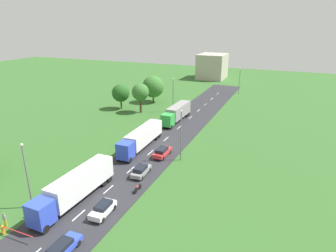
{
  "coord_description": "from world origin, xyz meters",
  "views": [
    {
      "loc": [
        21.86,
        -13.54,
        22.36
      ],
      "look_at": [
        0.28,
        37.58,
        2.76
      ],
      "focal_mm": 31.64,
      "sensor_mm": 36.0,
      "label": 1
    }
  ],
  "objects_px": {
    "truck_second": "(141,138)",
    "tree_pine": "(121,93)",
    "truck_lead": "(76,186)",
    "car_second": "(103,209)",
    "car_third": "(141,170)",
    "car_fourth": "(162,152)",
    "lamppost_lead": "(27,173)",
    "tree_birch": "(140,92)",
    "person_third": "(5,219)",
    "car_lead": "(62,248)",
    "distant_building": "(212,66)",
    "lamppost_third": "(173,93)",
    "tree_maple": "(153,87)",
    "lamppost_fourth": "(239,80)",
    "motorcycle_courier": "(138,188)",
    "truck_third": "(177,113)",
    "barrier_gate": "(8,230)",
    "lamppost_second": "(181,133)"
  },
  "relations": [
    {
      "from": "truck_lead",
      "to": "car_second",
      "type": "bearing_deg",
      "value": -13.38
    },
    {
      "from": "distant_building",
      "to": "car_third",
      "type": "bearing_deg",
      "value": -82.26
    },
    {
      "from": "lamppost_fourth",
      "to": "distant_building",
      "type": "relative_size",
      "value": 0.66
    },
    {
      "from": "person_third",
      "to": "lamppost_lead",
      "type": "distance_m",
      "value": 5.61
    },
    {
      "from": "car_second",
      "to": "lamppost_fourth",
      "type": "distance_m",
      "value": 72.09
    },
    {
      "from": "truck_lead",
      "to": "truck_third",
      "type": "distance_m",
      "value": 36.03
    },
    {
      "from": "lamppost_third",
      "to": "tree_maple",
      "type": "height_order",
      "value": "lamppost_third"
    },
    {
      "from": "truck_second",
      "to": "tree_pine",
      "type": "relative_size",
      "value": 2.09
    },
    {
      "from": "motorcycle_courier",
      "to": "lamppost_lead",
      "type": "bearing_deg",
      "value": -141.19
    },
    {
      "from": "truck_second",
      "to": "lamppost_third",
      "type": "distance_m",
      "value": 24.77
    },
    {
      "from": "car_lead",
      "to": "tree_birch",
      "type": "bearing_deg",
      "value": 108.71
    },
    {
      "from": "barrier_gate",
      "to": "lamppost_second",
      "type": "xyz_separation_m",
      "value": [
        10.84,
        25.2,
        4.25
      ]
    },
    {
      "from": "truck_lead",
      "to": "tree_birch",
      "type": "height_order",
      "value": "tree_birch"
    },
    {
      "from": "truck_lead",
      "to": "tree_birch",
      "type": "xyz_separation_m",
      "value": [
        -11.21,
        39.21,
        3.15
      ]
    },
    {
      "from": "motorcycle_courier",
      "to": "lamppost_third",
      "type": "distance_m",
      "value": 39.53
    },
    {
      "from": "car_third",
      "to": "tree_pine",
      "type": "height_order",
      "value": "tree_pine"
    },
    {
      "from": "motorcycle_courier",
      "to": "barrier_gate",
      "type": "xyz_separation_m",
      "value": [
        -8.84,
        -13.58,
        0.15
      ]
    },
    {
      "from": "truck_second",
      "to": "motorcycle_courier",
      "type": "relative_size",
      "value": 7.24
    },
    {
      "from": "truck_lead",
      "to": "tree_pine",
      "type": "height_order",
      "value": "tree_pine"
    },
    {
      "from": "lamppost_fourth",
      "to": "car_fourth",
      "type": "bearing_deg",
      "value": -93.82
    },
    {
      "from": "truck_lead",
      "to": "tree_maple",
      "type": "distance_m",
      "value": 51.55
    },
    {
      "from": "car_third",
      "to": "lamppost_lead",
      "type": "height_order",
      "value": "lamppost_lead"
    },
    {
      "from": "truck_second",
      "to": "truck_third",
      "type": "distance_m",
      "value": 17.24
    },
    {
      "from": "lamppost_second",
      "to": "lamppost_fourth",
      "type": "bearing_deg",
      "value": 89.89
    },
    {
      "from": "car_third",
      "to": "truck_second",
      "type": "bearing_deg",
      "value": 117.32
    },
    {
      "from": "car_fourth",
      "to": "person_third",
      "type": "relative_size",
      "value": 2.65
    },
    {
      "from": "barrier_gate",
      "to": "tree_pine",
      "type": "bearing_deg",
      "value": 107.29
    },
    {
      "from": "car_fourth",
      "to": "lamppost_lead",
      "type": "relative_size",
      "value": 0.51
    },
    {
      "from": "truck_lead",
      "to": "distant_building",
      "type": "distance_m",
      "value": 94.66
    },
    {
      "from": "car_lead",
      "to": "car_fourth",
      "type": "relative_size",
      "value": 1.0
    },
    {
      "from": "tree_pine",
      "to": "person_third",
      "type": "bearing_deg",
      "value": -74.3
    },
    {
      "from": "truck_lead",
      "to": "tree_maple",
      "type": "bearing_deg",
      "value": 104.3
    },
    {
      "from": "car_lead",
      "to": "distant_building",
      "type": "height_order",
      "value": "distant_building"
    },
    {
      "from": "person_third",
      "to": "lamppost_fourth",
      "type": "distance_m",
      "value": 79.16
    },
    {
      "from": "car_second",
      "to": "lamppost_lead",
      "type": "xyz_separation_m",
      "value": [
        -9.25,
        -2.2,
        4.07
      ]
    },
    {
      "from": "car_second",
      "to": "car_fourth",
      "type": "bearing_deg",
      "value": 90.37
    },
    {
      "from": "car_third",
      "to": "lamppost_third",
      "type": "xyz_separation_m",
      "value": [
        -8.32,
        33.79,
        4.05
      ]
    },
    {
      "from": "car_second",
      "to": "car_third",
      "type": "bearing_deg",
      "value": 91.88
    },
    {
      "from": "lamppost_third",
      "to": "tree_birch",
      "type": "height_order",
      "value": "lamppost_third"
    },
    {
      "from": "truck_second",
      "to": "car_lead",
      "type": "height_order",
      "value": "truck_second"
    },
    {
      "from": "person_third",
      "to": "car_third",
      "type": "bearing_deg",
      "value": 61.93
    },
    {
      "from": "car_fourth",
      "to": "lamppost_fourth",
      "type": "distance_m",
      "value": 54.1
    },
    {
      "from": "barrier_gate",
      "to": "lamppost_third",
      "type": "xyz_separation_m",
      "value": [
        -1.2,
        51.57,
        4.21
      ]
    },
    {
      "from": "motorcycle_courier",
      "to": "person_third",
      "type": "relative_size",
      "value": 1.14
    },
    {
      "from": "truck_lead",
      "to": "barrier_gate",
      "type": "bearing_deg",
      "value": -106.96
    },
    {
      "from": "truck_lead",
      "to": "lamppost_second",
      "type": "bearing_deg",
      "value": 63.77
    },
    {
      "from": "truck_third",
      "to": "car_third",
      "type": "xyz_separation_m",
      "value": [
        4.5,
        -26.66,
        -1.31
      ]
    },
    {
      "from": "truck_lead",
      "to": "truck_third",
      "type": "xyz_separation_m",
      "value": [
        0.05,
        36.03,
        -0.05
      ]
    },
    {
      "from": "lamppost_lead",
      "to": "lamppost_third",
      "type": "relative_size",
      "value": 1.0
    },
    {
      "from": "truck_second",
      "to": "car_third",
      "type": "distance_m",
      "value": 10.67
    }
  ]
}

